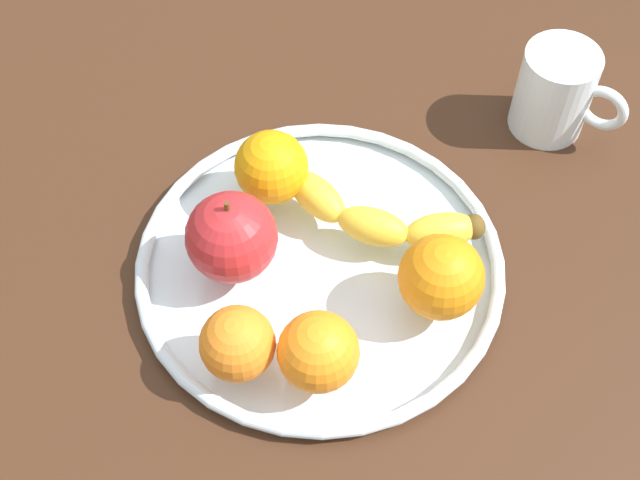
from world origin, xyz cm
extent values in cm
cube|color=#3D2314|center=(0.00, 0.00, -2.00)|extent=(149.31, 149.31, 4.00)
cylinder|color=silver|center=(0.00, 0.00, 0.30)|extent=(30.91, 30.91, 0.60)
torus|color=silver|center=(0.00, 0.00, 1.20)|extent=(32.19, 32.19, 1.20)
ellipsoid|color=yellow|center=(-3.29, 4.59, 3.42)|extent=(7.09, 4.81, 3.23)
ellipsoid|color=yellow|center=(2.55, 4.52, 3.42)|extent=(7.06, 4.68, 3.23)
ellipsoid|color=yellow|center=(7.70, 7.29, 3.42)|extent=(6.95, 6.77, 3.23)
ellipsoid|color=brown|center=(9.84, 9.26, 3.42)|extent=(3.01, 3.02, 2.26)
sphere|color=red|center=(-5.95, -4.28, 5.68)|extent=(7.76, 7.76, 7.76)
cylinder|color=#593819|center=(-5.95, -4.28, 9.76)|extent=(0.44, 0.44, 1.20)
sphere|color=orange|center=(-7.76, 4.00, 5.11)|extent=(6.63, 6.63, 6.63)
sphere|color=orange|center=(10.36, 2.01, 5.33)|extent=(7.07, 7.07, 7.07)
sphere|color=orange|center=(5.69, -8.90, 5.02)|extent=(6.44, 6.44, 6.44)
sphere|color=orange|center=(-0.33, -11.65, 4.81)|extent=(6.02, 6.02, 6.02)
cylinder|color=white|center=(9.09, 26.81, 4.51)|extent=(7.22, 7.22, 9.01)
torus|color=white|center=(13.90, 26.81, 4.96)|extent=(4.97, 1.00, 4.97)
camera|label=1|loc=(22.64, -34.53, 64.67)|focal=48.88mm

